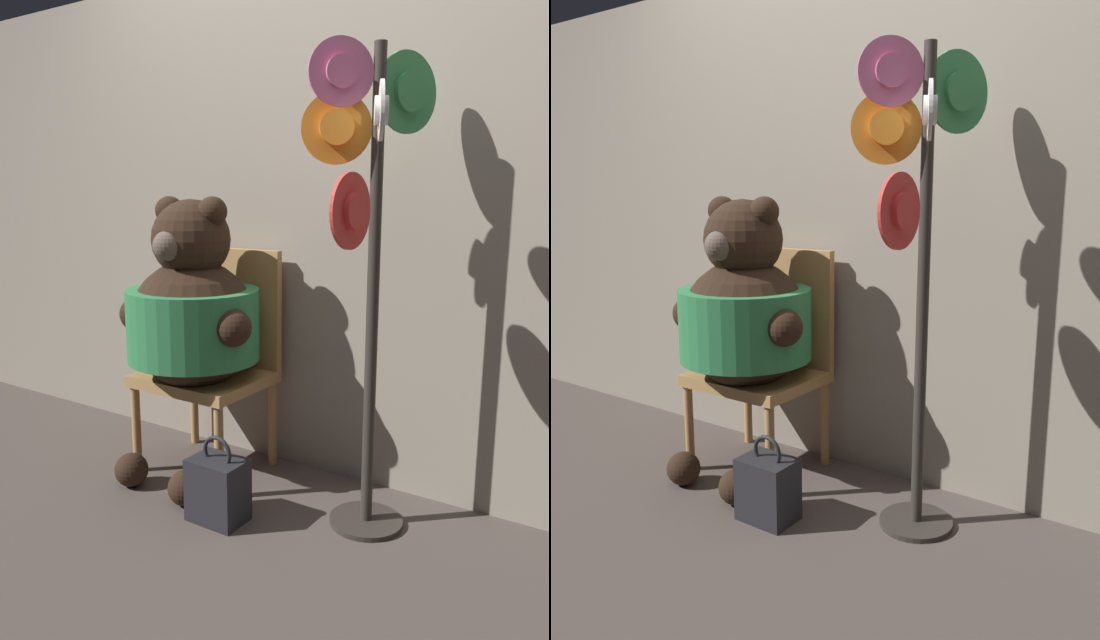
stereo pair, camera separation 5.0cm
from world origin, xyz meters
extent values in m
plane|color=#4C423D|center=(0.00, 0.00, 0.00)|extent=(14.00, 14.00, 0.00)
cube|color=gray|center=(0.00, 0.67, 1.11)|extent=(8.00, 0.10, 2.22)
cylinder|color=#B2844C|center=(-0.64, 0.14, 0.20)|extent=(0.04, 0.04, 0.40)
cylinder|color=#B2844C|center=(-0.16, 0.14, 0.20)|extent=(0.04, 0.04, 0.40)
cylinder|color=#B2844C|center=(-0.64, 0.54, 0.20)|extent=(0.04, 0.04, 0.40)
cylinder|color=#B2844C|center=(-0.16, 0.54, 0.20)|extent=(0.04, 0.04, 0.40)
cube|color=#B2844C|center=(-0.40, 0.34, 0.43)|extent=(0.54, 0.46, 0.05)
cube|color=#B2844C|center=(-0.40, 0.55, 0.73)|extent=(0.54, 0.04, 0.55)
sphere|color=black|center=(-0.40, 0.27, 0.69)|extent=(0.56, 0.56, 0.56)
cylinder|color=#2D7F47|center=(-0.40, 0.27, 0.69)|extent=(0.57, 0.57, 0.31)
sphere|color=black|center=(-0.40, 0.27, 1.06)|extent=(0.34, 0.34, 0.34)
sphere|color=black|center=(-0.51, 0.27, 1.17)|extent=(0.12, 0.12, 0.12)
sphere|color=black|center=(-0.28, 0.27, 1.17)|extent=(0.12, 0.12, 0.12)
sphere|color=brown|center=(-0.40, 0.13, 1.04)|extent=(0.12, 0.12, 0.12)
sphere|color=black|center=(-0.66, 0.20, 0.72)|extent=(0.16, 0.16, 0.16)
sphere|color=black|center=(-0.13, 0.20, 0.72)|extent=(0.16, 0.16, 0.16)
sphere|color=black|center=(-0.55, 0.02, 0.07)|extent=(0.15, 0.15, 0.15)
sphere|color=black|center=(-0.24, 0.02, 0.07)|extent=(0.15, 0.15, 0.15)
cylinder|color=#332D28|center=(0.44, 0.29, 0.01)|extent=(0.28, 0.28, 0.02)
cylinder|color=#332D28|center=(0.44, 0.29, 0.87)|extent=(0.04, 0.04, 1.74)
cylinder|color=red|center=(0.43, 0.12, 1.19)|extent=(0.02, 0.25, 0.25)
cylinder|color=red|center=(0.43, 0.12, 1.19)|extent=(0.06, 0.12, 0.12)
cylinder|color=#3D9351|center=(0.49, 0.41, 1.59)|extent=(0.12, 0.26, 0.28)
cylinder|color=#3D9351|center=(0.49, 0.41, 1.59)|extent=(0.10, 0.14, 0.13)
cylinder|color=orange|center=(0.32, 0.22, 1.46)|extent=(0.21, 0.14, 0.24)
cylinder|color=orange|center=(0.32, 0.22, 1.46)|extent=(0.14, 0.13, 0.12)
cylinder|color=#D16693|center=(0.34, 0.20, 1.64)|extent=(0.17, 0.16, 0.22)
cylinder|color=#D16693|center=(0.34, 0.20, 1.64)|extent=(0.11, 0.10, 0.11)
cylinder|color=silver|center=(0.51, 0.15, 1.50)|extent=(0.10, 0.17, 0.19)
cylinder|color=silver|center=(0.51, 0.15, 1.50)|extent=(0.08, 0.10, 0.09)
cube|color=#232328|center=(-0.06, 0.00, 0.12)|extent=(0.21, 0.16, 0.25)
torus|color=#232328|center=(-0.06, 0.00, 0.28)|extent=(0.13, 0.02, 0.13)
camera|label=1|loc=(1.35, -1.73, 1.24)|focal=35.00mm
camera|label=2|loc=(1.40, -1.71, 1.24)|focal=35.00mm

